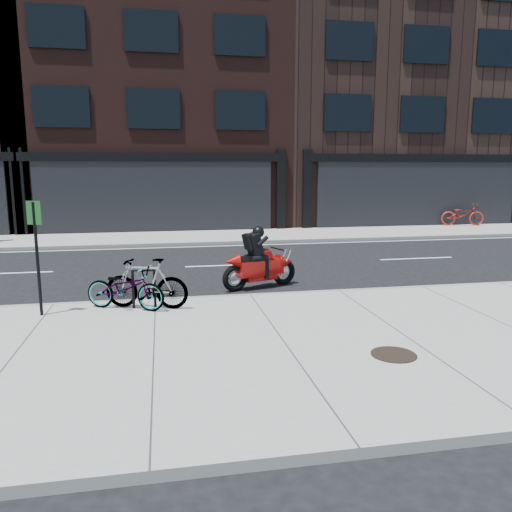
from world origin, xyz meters
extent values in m
plane|color=black|center=(0.00, 0.00, 0.00)|extent=(120.00, 120.00, 0.00)
cube|color=gray|center=(0.00, -5.00, 0.07)|extent=(60.00, 6.00, 0.13)
cube|color=gray|center=(0.00, 7.75, 0.07)|extent=(60.00, 3.50, 0.13)
cube|color=black|center=(-2.00, 14.50, 7.25)|extent=(12.00, 10.00, 14.50)
cube|color=black|center=(10.00, 14.50, 6.25)|extent=(12.00, 10.00, 12.50)
cylinder|color=black|center=(-2.41, -2.57, 0.51)|extent=(0.05, 0.05, 0.75)
cylinder|color=black|center=(-2.00, -2.63, 0.51)|extent=(0.05, 0.05, 0.75)
cylinder|color=black|center=(-2.20, -2.60, 0.88)|extent=(0.42, 0.11, 0.05)
imported|color=gray|center=(-2.55, -2.60, 0.55)|extent=(1.69, 1.16, 0.84)
imported|color=gray|center=(-2.15, -2.60, 0.62)|extent=(1.70, 0.94, 0.98)
torus|color=black|center=(1.06, -0.62, 0.31)|extent=(0.64, 0.34, 0.63)
torus|color=black|center=(-0.21, -1.08, 0.31)|extent=(0.64, 0.34, 0.63)
cube|color=#920906|center=(0.42, -0.85, 0.50)|extent=(1.20, 0.73, 0.36)
cone|color=#920906|center=(1.10, -0.61, 0.55)|extent=(0.55, 0.54, 0.42)
sphere|color=#920906|center=(0.55, -0.81, 0.74)|extent=(0.38, 0.38, 0.38)
cube|color=black|center=(0.15, -0.95, 0.73)|extent=(0.58, 0.43, 0.11)
cylinder|color=silver|center=(-0.14, -0.87, 0.29)|extent=(0.52, 0.26, 0.09)
cube|color=black|center=(0.27, -0.91, 1.05)|extent=(0.47, 0.45, 0.56)
cube|color=black|center=(0.13, -0.96, 1.13)|extent=(0.31, 0.35, 0.39)
sphere|color=black|center=(0.38, -0.87, 1.34)|extent=(0.28, 0.28, 0.28)
imported|color=maroon|center=(12.08, 9.00, 0.65)|extent=(2.07, 1.11, 1.03)
cylinder|color=black|center=(1.43, -5.79, 0.14)|extent=(0.81, 0.81, 0.02)
cylinder|color=black|center=(-4.06, -2.72, 1.17)|extent=(0.06, 0.06, 2.08)
cube|color=#164D1A|center=(-4.06, -2.72, 2.02)|extent=(0.27, 0.12, 0.43)
camera|label=1|loc=(-1.82, -12.18, 2.81)|focal=35.00mm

